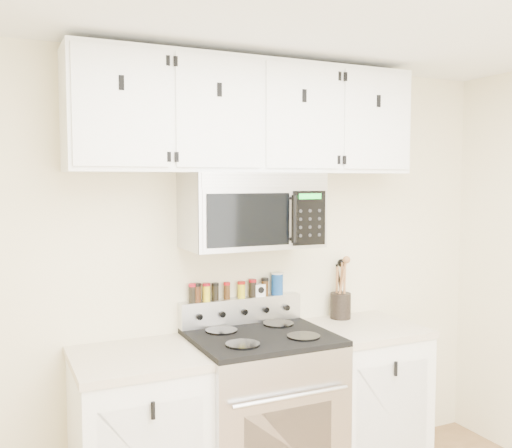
% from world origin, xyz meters
% --- Properties ---
extents(back_wall, '(3.50, 0.01, 2.50)m').
position_xyz_m(back_wall, '(0.00, 1.75, 1.25)').
color(back_wall, beige).
rests_on(back_wall, floor).
extents(range, '(0.76, 0.65, 1.10)m').
position_xyz_m(range, '(0.00, 1.43, 0.49)').
color(range, '#B7B7BA').
rests_on(range, floor).
extents(base_cabinet_left, '(0.64, 0.62, 0.92)m').
position_xyz_m(base_cabinet_left, '(-0.69, 1.45, 0.46)').
color(base_cabinet_left, white).
rests_on(base_cabinet_left, floor).
extents(base_cabinet_right, '(0.64, 0.62, 0.92)m').
position_xyz_m(base_cabinet_right, '(0.69, 1.45, 0.46)').
color(base_cabinet_right, white).
rests_on(base_cabinet_right, floor).
extents(microwave, '(0.76, 0.44, 0.42)m').
position_xyz_m(microwave, '(0.00, 1.55, 1.63)').
color(microwave, '#9E9EA3').
rests_on(microwave, back_wall).
extents(upper_cabinets, '(2.00, 0.35, 0.62)m').
position_xyz_m(upper_cabinets, '(-0.00, 1.58, 2.15)').
color(upper_cabinets, white).
rests_on(upper_cabinets, back_wall).
extents(utensil_crock, '(0.13, 0.13, 0.38)m').
position_xyz_m(utensil_crock, '(0.66, 1.65, 1.02)').
color(utensil_crock, black).
rests_on(utensil_crock, base_cabinet_right).
extents(kitchen_timer, '(0.07, 0.06, 0.07)m').
position_xyz_m(kitchen_timer, '(0.12, 1.71, 1.14)').
color(kitchen_timer, white).
rests_on(kitchen_timer, range).
extents(salt_canister, '(0.07, 0.07, 0.14)m').
position_xyz_m(salt_canister, '(0.24, 1.71, 1.17)').
color(salt_canister, '#154592').
rests_on(salt_canister, range).
extents(spice_jar_0, '(0.05, 0.05, 0.11)m').
position_xyz_m(spice_jar_0, '(-0.30, 1.71, 1.15)').
color(spice_jar_0, black).
rests_on(spice_jar_0, range).
extents(spice_jar_1, '(0.05, 0.05, 0.11)m').
position_xyz_m(spice_jar_1, '(-0.28, 1.71, 1.15)').
color(spice_jar_1, '#3F200F').
rests_on(spice_jar_1, range).
extents(spice_jar_2, '(0.04, 0.04, 0.10)m').
position_xyz_m(spice_jar_2, '(-0.22, 1.71, 1.15)').
color(spice_jar_2, yellow).
rests_on(spice_jar_2, range).
extents(spice_jar_3, '(0.04, 0.04, 0.10)m').
position_xyz_m(spice_jar_3, '(-0.16, 1.71, 1.15)').
color(spice_jar_3, black).
rests_on(spice_jar_3, range).
extents(spice_jar_4, '(0.04, 0.04, 0.10)m').
position_xyz_m(spice_jar_4, '(-0.09, 1.71, 1.15)').
color(spice_jar_4, '#432610').
rests_on(spice_jar_4, range).
extents(spice_jar_5, '(0.05, 0.05, 0.10)m').
position_xyz_m(spice_jar_5, '(0.00, 1.71, 1.15)').
color(spice_jar_5, yellow).
rests_on(spice_jar_5, range).
extents(spice_jar_6, '(0.05, 0.05, 0.11)m').
position_xyz_m(spice_jar_6, '(0.08, 1.71, 1.15)').
color(spice_jar_6, black).
rests_on(spice_jar_6, range).
extents(spice_jar_7, '(0.05, 0.05, 0.11)m').
position_xyz_m(spice_jar_7, '(0.16, 1.71, 1.15)').
color(spice_jar_7, '#40280F').
rests_on(spice_jar_7, range).
extents(spice_jar_8, '(0.04, 0.04, 0.09)m').
position_xyz_m(spice_jar_8, '(0.23, 1.71, 1.14)').
color(spice_jar_8, gold).
rests_on(spice_jar_8, range).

